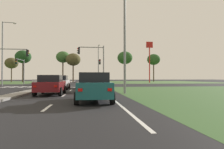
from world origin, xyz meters
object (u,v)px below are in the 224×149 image
(traffic_signal_far_right, at_px, (99,67))
(car_maroon_second, at_px, (51,85))
(car_teal_near, at_px, (94,87))
(street_lamp_near, at_px, (123,34))
(traffic_signal_near_left, at_px, (6,60))
(treeline_seventh, at_px, (154,60))
(treeline_fourth, at_px, (73,60))
(treeline_second, at_px, (12,63))
(treeline_fifth, at_px, (63,57))
(car_navy_fifth, at_px, (56,80))
(street_lamp_third, at_px, (98,62))
(street_lamp_second, at_px, (3,50))
(car_red_seventh, at_px, (90,82))
(car_silver_sixth, at_px, (46,81))
(treeline_third, at_px, (23,57))
(car_white_third, at_px, (60,82))
(traffic_signal_far_left, at_px, (21,67))
(pedestrian_at_median, at_px, (65,78))
(car_beige_fourth, at_px, (91,83))
(traffic_signal_near_right, at_px, (94,59))
(treeline_sixth, at_px, (125,58))
(fastfood_pole_sign, at_px, (149,53))

(traffic_signal_far_right, bearing_deg, car_maroon_second, -102.53)
(car_teal_near, xyz_separation_m, street_lamp_near, (2.71, 5.38, 4.29))
(traffic_signal_near_left, bearing_deg, treeline_seventh, 46.67)
(treeline_fourth, bearing_deg, car_maroon_second, -88.13)
(treeline_second, height_order, treeline_fifth, treeline_fifth)
(car_navy_fifth, distance_m, street_lamp_third, 14.66)
(street_lamp_near, relative_size, street_lamp_second, 0.87)
(car_red_seventh, relative_size, treeline_fourth, 0.52)
(car_silver_sixth, bearing_deg, treeline_third, 25.30)
(car_white_third, height_order, car_navy_fifth, car_white_third)
(car_silver_sixth, relative_size, traffic_signal_far_left, 0.83)
(car_navy_fifth, distance_m, treeline_seventh, 35.02)
(pedestrian_at_median, bearing_deg, street_lamp_near, -65.78)
(car_red_seventh, bearing_deg, traffic_signal_far_left, 131.31)
(traffic_signal_far_left, bearing_deg, traffic_signal_near_left, -81.10)
(street_lamp_near, relative_size, treeline_seventh, 0.96)
(car_red_seventh, xyz_separation_m, traffic_signal_far_right, (2.00, 14.89, 2.75))
(car_teal_near, bearing_deg, car_navy_fifth, 102.14)
(car_beige_fourth, bearing_deg, car_silver_sixth, 115.18)
(car_silver_sixth, xyz_separation_m, traffic_signal_far_left, (-5.66, 4.33, 2.71))
(street_lamp_third, bearing_deg, car_white_third, -100.73)
(car_white_third, bearing_deg, traffic_signal_near_right, 51.54)
(traffic_signal_far_left, relative_size, street_lamp_third, 0.47)
(car_red_seventh, xyz_separation_m, traffic_signal_near_right, (0.68, 3.57, 3.25))
(car_red_seventh, xyz_separation_m, traffic_signal_near_left, (-11.41, 3.57, 3.02))
(car_teal_near, distance_m, car_beige_fourth, 8.06)
(pedestrian_at_median, bearing_deg, car_beige_fourth, -69.77)
(treeline_fourth, height_order, treeline_sixth, treeline_sixth)
(car_white_third, bearing_deg, street_lamp_third, 79.27)
(treeline_fourth, bearing_deg, street_lamp_third, -22.92)
(treeline_second, xyz_separation_m, treeline_third, (4.52, -3.35, 1.63))
(traffic_signal_near_right, distance_m, treeline_fifth, 34.07)
(pedestrian_at_median, distance_m, treeline_fifth, 16.37)
(car_white_third, xyz_separation_m, car_silver_sixth, (-4.11, 12.31, -0.01))
(fastfood_pole_sign, height_order, treeline_fourth, fastfood_pole_sign)
(car_teal_near, height_order, traffic_signal_far_right, traffic_signal_far_right)
(traffic_signal_near_left, distance_m, street_lamp_second, 6.04)
(car_white_third, relative_size, traffic_signal_near_right, 0.74)
(car_navy_fifth, xyz_separation_m, street_lamp_second, (-6.11, -14.06, 4.99))
(traffic_signal_far_left, height_order, pedestrian_at_median, traffic_signal_far_left)
(street_lamp_second, bearing_deg, fastfood_pole_sign, 29.92)
(car_maroon_second, xyz_separation_m, pedestrian_at_median, (-2.31, 30.03, 0.49))
(treeline_sixth, bearing_deg, street_lamp_near, -101.37)
(car_silver_sixth, bearing_deg, treeline_fourth, -6.96)
(fastfood_pole_sign, bearing_deg, traffic_signal_near_left, -140.95)
(car_navy_fifth, height_order, traffic_signal_far_left, traffic_signal_far_left)
(car_red_seventh, relative_size, traffic_signal_far_left, 0.89)
(car_maroon_second, bearing_deg, treeline_seventh, 61.93)
(car_maroon_second, relative_size, car_red_seventh, 0.93)
(street_lamp_third, height_order, treeline_fifth, street_lamp_third)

